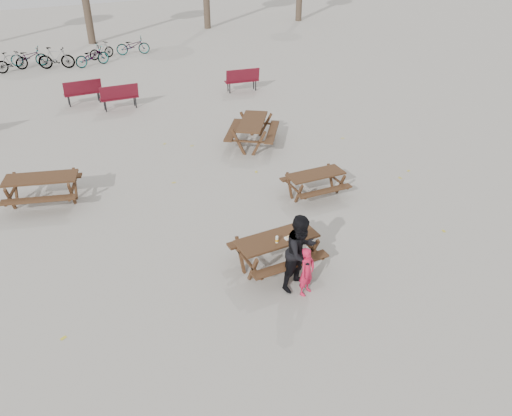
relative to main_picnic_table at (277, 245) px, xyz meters
name	(u,v)px	position (x,y,z in m)	size (l,w,h in m)	color
ground	(276,266)	(0.00, 0.00, -0.59)	(80.00, 80.00, 0.00)	gray
main_picnic_table	(277,245)	(0.00, 0.00, 0.00)	(1.80, 1.45, 0.78)	#321E12
food_tray	(289,238)	(0.20, -0.15, 0.21)	(0.18, 0.11, 0.04)	white
bread_roll	(289,236)	(0.20, -0.15, 0.25)	(0.14, 0.06, 0.05)	tan
soda_bottle	(277,240)	(-0.10, -0.16, 0.26)	(0.07, 0.07, 0.17)	silver
child	(307,271)	(0.09, -1.07, -0.03)	(0.40, 0.27, 1.11)	red
adult	(301,252)	(0.11, -0.80, 0.27)	(0.84, 0.65, 1.72)	black
picnic_table_east	(315,184)	(2.57, 2.36, -0.24)	(1.60, 1.29, 0.69)	#321E12
picnic_table_north	(43,191)	(-4.21, 5.36, -0.18)	(1.87, 1.51, 0.81)	#321E12
picnic_table_far	(252,133)	(2.64, 6.33, -0.15)	(2.01, 1.62, 0.87)	#321E12
park_bench_row	(110,96)	(-0.79, 12.21, -0.07)	(12.57, 2.28, 1.03)	maroon
bicycle_row	(64,55)	(-1.29, 20.15, -0.11)	(9.41, 2.71, 1.07)	black
fallen_leaves	(247,210)	(0.50, 2.50, -0.58)	(11.00, 11.00, 0.01)	gold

